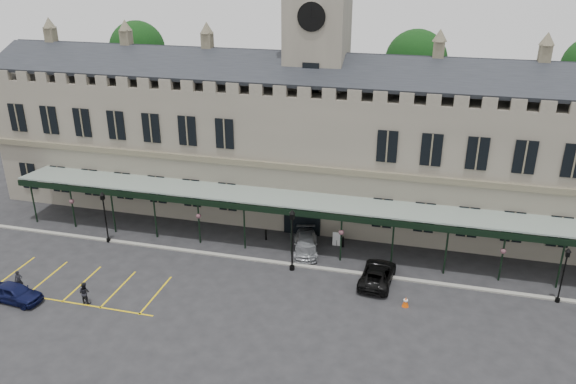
% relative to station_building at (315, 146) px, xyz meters
% --- Properties ---
extents(ground, '(140.00, 140.00, 0.00)m').
position_rel_station_building_xyz_m(ground, '(0.00, -15.91, -6.47)').
color(ground, black).
extents(station_building, '(60.00, 10.36, 17.30)m').
position_rel_station_building_xyz_m(station_building, '(0.00, 0.00, 0.00)').
color(station_building, slate).
rests_on(station_building, ground).
extents(clock_tower, '(5.60, 5.60, 24.80)m').
position_rel_station_building_xyz_m(clock_tower, '(0.00, 0.09, 6.64)').
color(clock_tower, slate).
rests_on(clock_tower, ground).
extents(canopy, '(50.00, 4.10, 4.30)m').
position_rel_station_building_xyz_m(canopy, '(0.00, -8.45, -4.06)').
color(canopy, '#8C9E93').
rests_on(canopy, ground).
extents(kerb, '(60.00, 0.40, 0.12)m').
position_rel_station_building_xyz_m(kerb, '(0.00, -10.41, -6.41)').
color(kerb, gray).
rests_on(kerb, ground).
extents(parking_markings, '(16.00, 6.00, 0.01)m').
position_rel_station_building_xyz_m(parking_markings, '(-14.00, -17.41, -6.47)').
color(parking_markings, gold).
rests_on(parking_markings, ground).
extents(tree_behind_left, '(6.00, 6.00, 16.00)m').
position_rel_station_building_xyz_m(tree_behind_left, '(-22.00, 9.09, 6.35)').
color(tree_behind_left, '#332314').
rests_on(tree_behind_left, ground).
extents(tree_behind_mid, '(6.00, 6.00, 16.00)m').
position_rel_station_building_xyz_m(tree_behind_mid, '(8.00, 9.09, 6.35)').
color(tree_behind_mid, '#332314').
rests_on(tree_behind_mid, ground).
extents(lamp_post_left, '(0.44, 0.44, 4.62)m').
position_rel_station_building_xyz_m(lamp_post_left, '(-15.62, -10.50, -3.73)').
color(lamp_post_left, black).
rests_on(lamp_post_left, ground).
extents(lamp_post_mid, '(0.49, 0.49, 5.14)m').
position_rel_station_building_xyz_m(lamp_post_mid, '(0.63, -11.08, -3.42)').
color(lamp_post_mid, black).
rests_on(lamp_post_mid, ground).
extents(lamp_post_right, '(0.41, 0.41, 4.30)m').
position_rel_station_building_xyz_m(lamp_post_right, '(19.77, -10.65, -3.92)').
color(lamp_post_right, black).
rests_on(lamp_post_right, ground).
extents(traffic_cone, '(0.47, 0.47, 0.74)m').
position_rel_station_building_xyz_m(traffic_cone, '(9.44, -13.88, -6.10)').
color(traffic_cone, '#DB4906').
rests_on(traffic_cone, ground).
extents(sign_board, '(0.72, 0.07, 1.23)m').
position_rel_station_building_xyz_m(sign_board, '(3.31, -6.37, -5.87)').
color(sign_board, black).
rests_on(sign_board, ground).
extents(bollard_left, '(0.17, 0.17, 0.95)m').
position_rel_station_building_xyz_m(bollard_left, '(-2.74, -6.83, -5.99)').
color(bollard_left, black).
rests_on(bollard_left, ground).
extents(bollard_right, '(0.17, 0.17, 0.94)m').
position_rel_station_building_xyz_m(bollard_right, '(3.85, -6.47, -6.00)').
color(bollard_right, black).
rests_on(bollard_right, ground).
extents(car_left_a, '(4.14, 1.95, 1.37)m').
position_rel_station_building_xyz_m(car_left_a, '(-17.18, -20.09, -5.78)').
color(car_left_a, '#0C1035').
rests_on(car_left_a, ground).
extents(car_taxi, '(2.88, 4.99, 1.36)m').
position_rel_station_building_xyz_m(car_taxi, '(1.00, -7.97, -5.79)').
color(car_taxi, '#96989D').
rests_on(car_taxi, ground).
extents(car_van, '(2.64, 5.05, 1.36)m').
position_rel_station_building_xyz_m(car_van, '(7.20, -11.20, -5.79)').
color(car_van, black).
rests_on(car_van, ground).
extents(person_a, '(0.68, 0.60, 1.56)m').
position_rel_station_building_xyz_m(person_a, '(-17.86, -18.76, -5.69)').
color(person_a, black).
rests_on(person_a, ground).
extents(person_b, '(0.82, 0.66, 1.64)m').
position_rel_station_building_xyz_m(person_b, '(-12.30, -19.04, -5.65)').
color(person_b, black).
rests_on(person_b, ground).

